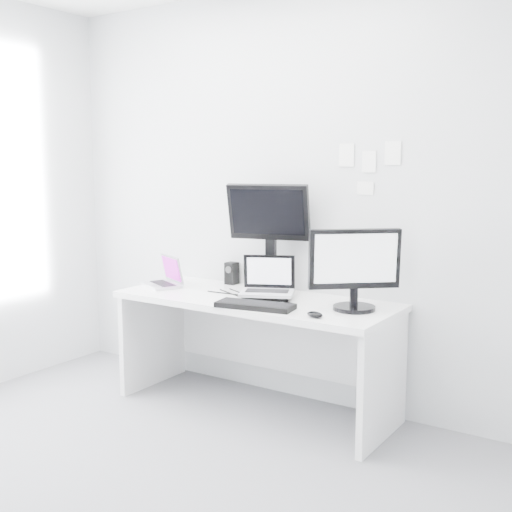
{
  "coord_description": "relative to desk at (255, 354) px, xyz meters",
  "views": [
    {
      "loc": [
        2.19,
        -2.07,
        1.58
      ],
      "look_at": [
        0.02,
        1.23,
        1.0
      ],
      "focal_mm": 45.2,
      "sensor_mm": 36.0,
      "label": 1
    }
  ],
  "objects": [
    {
      "name": "mouse",
      "position": [
        0.56,
        -0.25,
        0.38
      ],
      "size": [
        0.11,
        0.09,
        0.03
      ],
      "primitive_type": "ellipsoid",
      "rotation": [
        0.0,
        0.0,
        -0.25
      ],
      "color": "black",
      "rests_on": "desk"
    },
    {
      "name": "wall_note_0",
      "position": [
        0.45,
        0.34,
        1.26
      ],
      "size": [
        0.1,
        0.0,
        0.14
      ],
      "primitive_type": "cube",
      "color": "white",
      "rests_on": "back_wall"
    },
    {
      "name": "rear_monitor",
      "position": [
        -0.03,
        0.21,
        0.73
      ],
      "size": [
        0.57,
        0.32,
        0.73
      ],
      "primitive_type": "cube",
      "rotation": [
        0.0,
        0.0,
        0.25
      ],
      "color": "black",
      "rests_on": "desk"
    },
    {
      "name": "wall_note_2",
      "position": [
        0.75,
        0.34,
        1.26
      ],
      "size": [
        0.1,
        0.0,
        0.14
      ],
      "primitive_type": "cube",
      "color": "white",
      "rests_on": "back_wall"
    },
    {
      "name": "back_wall",
      "position": [
        0.0,
        0.35,
        0.99
      ],
      "size": [
        3.6,
        0.0,
        3.6
      ],
      "primitive_type": "plane",
      "rotation": [
        1.57,
        0.0,
        0.0
      ],
      "color": "#BABCBF",
      "rests_on": "ground"
    },
    {
      "name": "wall_note_3",
      "position": [
        0.58,
        0.34,
        1.05
      ],
      "size": [
        0.11,
        0.0,
        0.08
      ],
      "primitive_type": "cube",
      "color": "white",
      "rests_on": "back_wall"
    },
    {
      "name": "ground",
      "position": [
        0.0,
        -1.25,
        -0.36
      ],
      "size": [
        3.6,
        3.6,
        0.0
      ],
      "primitive_type": "plane",
      "color": "slate",
      "rests_on": "ground"
    },
    {
      "name": "wall_note_1",
      "position": [
        0.6,
        0.34,
        1.22
      ],
      "size": [
        0.09,
        0.0,
        0.13
      ],
      "primitive_type": "cube",
      "color": "white",
      "rests_on": "back_wall"
    },
    {
      "name": "keyboard",
      "position": [
        0.16,
        -0.24,
        0.38
      ],
      "size": [
        0.48,
        0.24,
        0.03
      ],
      "primitive_type": "cube",
      "rotation": [
        0.0,
        0.0,
        0.17
      ],
      "color": "black",
      "rests_on": "desk"
    },
    {
      "name": "macbook",
      "position": [
        -0.75,
        -0.04,
        0.48
      ],
      "size": [
        0.36,
        0.33,
        0.22
      ],
      "primitive_type": "cube",
      "rotation": [
        0.0,
        0.0,
        -0.45
      ],
      "color": "silver",
      "rests_on": "desk"
    },
    {
      "name": "desk",
      "position": [
        0.0,
        0.0,
        0.0
      ],
      "size": [
        1.8,
        0.7,
        0.73
      ],
      "primitive_type": "cube",
      "color": "white",
      "rests_on": "ground"
    },
    {
      "name": "dell_laptop",
      "position": [
        0.08,
        0.02,
        0.5
      ],
      "size": [
        0.4,
        0.37,
        0.27
      ],
      "primitive_type": "cube",
      "rotation": [
        0.0,
        0.0,
        0.43
      ],
      "color": "silver",
      "rests_on": "desk"
    },
    {
      "name": "speaker",
      "position": [
        -0.39,
        0.29,
        0.44
      ],
      "size": [
        0.1,
        0.1,
        0.15
      ],
      "primitive_type": "cube",
      "rotation": [
        0.0,
        0.0,
        0.42
      ],
      "color": "black",
      "rests_on": "desk"
    },
    {
      "name": "samsung_monitor",
      "position": [
        0.67,
        0.03,
        0.61
      ],
      "size": [
        0.56,
        0.53,
        0.49
      ],
      "primitive_type": "cube",
      "rotation": [
        0.0,
        0.0,
        0.71
      ],
      "color": "black",
      "rests_on": "desk"
    }
  ]
}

